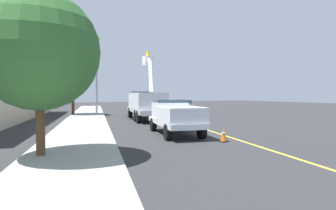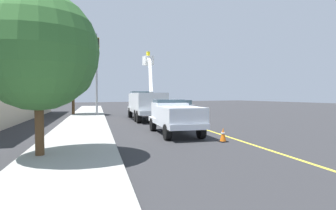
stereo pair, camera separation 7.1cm
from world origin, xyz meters
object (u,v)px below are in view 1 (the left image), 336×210
object	(u,v)px
passing_minivan	(181,106)
utility_bucket_truck	(146,103)
traffic_cone_mid_front	(181,119)
service_pickup_truck	(175,116)
traffic_signal_mast	(96,61)
traffic_cone_mid_rear	(155,112)
traffic_cone_leading	(224,135)

from	to	relation	value
passing_minivan	utility_bucket_truck	bearing A→B (deg)	129.21
passing_minivan	traffic_cone_mid_front	xyz separation A→B (m)	(-10.79, 6.04, -0.57)
service_pickup_truck	traffic_cone_mid_front	xyz separation A→B (m)	(4.61, -2.94, -0.72)
passing_minivan	traffic_signal_mast	distance (m)	11.69
traffic_cone_mid_front	traffic_signal_mast	size ratio (longest dim) A/B	0.09
traffic_cone_mid_front	traffic_signal_mast	distance (m)	12.00
utility_bucket_truck	traffic_signal_mast	bearing A→B (deg)	38.02
utility_bucket_truck	traffic_cone_mid_rear	bearing A→B (deg)	-35.34
traffic_signal_mast	traffic_cone_leading	bearing A→B (deg)	-171.46
service_pickup_truck	traffic_cone_mid_front	size ratio (longest dim) A/B	7.30
service_pickup_truck	passing_minivan	world-z (taller)	service_pickup_truck
utility_bucket_truck	service_pickup_truck	size ratio (longest dim) A/B	1.44
traffic_cone_mid_rear	traffic_signal_mast	size ratio (longest dim) A/B	0.10
passing_minivan	service_pickup_truck	bearing A→B (deg)	149.75
passing_minivan	traffic_signal_mast	bearing A→B (deg)	95.88
service_pickup_truck	traffic_cone_leading	bearing A→B (deg)	-162.64
utility_bucket_truck	traffic_cone_leading	bearing A→B (deg)	175.73
utility_bucket_truck	traffic_cone_mid_front	xyz separation A→B (m)	(-5.08, -0.95, -1.21)
service_pickup_truck	traffic_cone_leading	world-z (taller)	service_pickup_truck
traffic_cone_mid_rear	traffic_signal_mast	distance (m)	8.18
utility_bucket_truck	traffic_signal_mast	size ratio (longest dim) A/B	0.97
passing_minivan	traffic_signal_mast	xyz separation A→B (m)	(-1.09, 10.60, 4.82)
traffic_signal_mast	service_pickup_truck	bearing A→B (deg)	-173.55
traffic_cone_leading	traffic_signal_mast	size ratio (longest dim) A/B	0.08
passing_minivan	traffic_cone_leading	size ratio (longest dim) A/B	7.19
traffic_cone_leading	service_pickup_truck	bearing A→B (deg)	17.36
passing_minivan	traffic_cone_mid_rear	size ratio (longest dim) A/B	6.05
utility_bucket_truck	traffic_cone_mid_rear	distance (m)	4.39
traffic_signal_mast	passing_minivan	bearing A→B (deg)	-84.12
passing_minivan	traffic_cone_mid_rear	bearing A→B (deg)	116.40
traffic_signal_mast	traffic_cone_mid_front	bearing A→B (deg)	-154.81
utility_bucket_truck	traffic_cone_mid_rear	xyz separation A→B (m)	(3.45, -2.45, -1.19)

